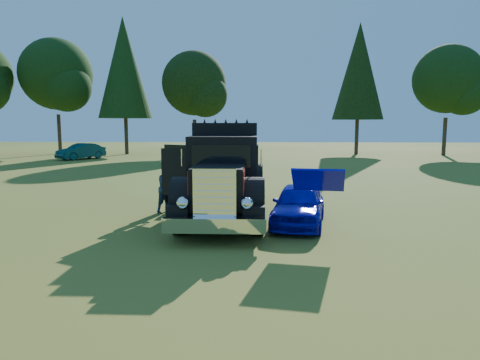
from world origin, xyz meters
name	(u,v)px	position (x,y,z in m)	size (l,w,h in m)	color
ground	(189,229)	(0.00, 0.00, 0.00)	(120.00, 120.00, 0.00)	#365519
treeline	(195,71)	(-3.55, 27.07, 7.66)	(72.10, 24.04, 13.84)	#2D2116
diamond_t_truck	(224,178)	(0.90, 1.45, 1.28)	(3.27, 7.16, 3.00)	black
hotrod_coupe	(299,204)	(3.18, 0.60, 0.62)	(2.06, 4.13, 1.89)	#071AA7
spectator_near	(181,189)	(-0.49, 1.68, 0.89)	(0.65, 0.43, 1.78)	#1F3248
spectator_far	(168,188)	(-1.06, 2.24, 0.84)	(0.82, 0.64, 1.69)	#1B243F
distant_teal_car	(81,151)	(-13.00, 24.08, 0.68)	(1.43, 4.10, 1.35)	#0A413B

